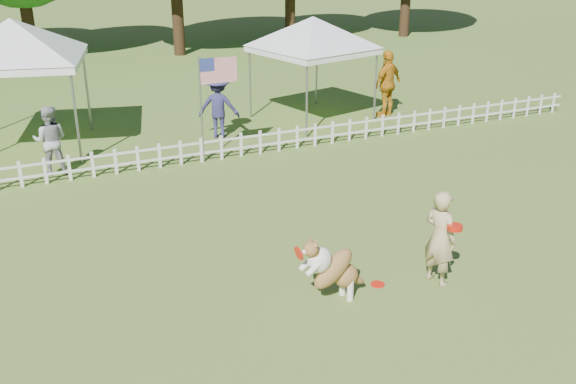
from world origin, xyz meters
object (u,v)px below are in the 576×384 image
(canopy_tent_left, at_px, (20,87))
(spectator_b, at_px, (219,106))
(handler, at_px, (440,238))
(flag_pole, at_px, (201,111))
(frisbee_on_turf, at_px, (378,284))
(canopy_tent_right, at_px, (312,70))
(dog, at_px, (334,268))
(spectator_a, at_px, (50,140))
(spectator_c, at_px, (387,84))

(canopy_tent_left, bearing_deg, spectator_b, 0.06)
(handler, bearing_deg, flag_pole, -0.48)
(frisbee_on_turf, distance_m, canopy_tent_right, 9.57)
(dog, relative_size, spectator_a, 0.71)
(handler, height_order, spectator_b, spectator_b)
(spectator_b, bearing_deg, handler, 122.49)
(dog, bearing_deg, handler, -11.69)
(canopy_tent_left, distance_m, spectator_b, 4.87)
(canopy_tent_left, distance_m, flag_pole, 4.66)
(handler, distance_m, spectator_c, 9.74)
(handler, bearing_deg, canopy_tent_right, -28.15)
(spectator_a, bearing_deg, flag_pole, -175.03)
(handler, xyz_separation_m, spectator_b, (-0.70, 8.63, 0.07))
(canopy_tent_right, bearing_deg, spectator_b, 176.19)
(frisbee_on_turf, bearing_deg, spectator_c, 57.31)
(spectator_c, bearing_deg, dog, 32.61)
(handler, xyz_separation_m, flag_pole, (-1.67, 6.90, 0.48))
(canopy_tent_right, height_order, spectator_a, canopy_tent_right)
(dog, distance_m, canopy_tent_right, 9.95)
(frisbee_on_turf, relative_size, spectator_b, 0.13)
(canopy_tent_right, distance_m, spectator_a, 7.51)
(spectator_a, xyz_separation_m, spectator_c, (9.47, 1.11, 0.18))
(spectator_a, distance_m, spectator_b, 4.43)
(canopy_tent_right, height_order, spectator_b, canopy_tent_right)
(handler, relative_size, canopy_tent_right, 0.54)
(flag_pole, xyz_separation_m, spectator_c, (6.15, 1.75, -0.28))
(dog, bearing_deg, spectator_b, 76.33)
(canopy_tent_left, xyz_separation_m, flag_pole, (3.73, -2.78, -0.32))
(canopy_tent_right, bearing_deg, dog, -128.63)
(spectator_c, bearing_deg, canopy_tent_right, -35.50)
(canopy_tent_right, xyz_separation_m, spectator_c, (2.18, -0.56, -0.46))
(handler, relative_size, spectator_c, 0.80)
(canopy_tent_left, xyz_separation_m, spectator_b, (4.70, -1.05, -0.73))
(dog, bearing_deg, spectator_a, 107.10)
(handler, xyz_separation_m, frisbee_on_turf, (-0.88, 0.29, -0.76))
(canopy_tent_left, bearing_deg, flag_pole, -24.05)
(dog, xyz_separation_m, spectator_c, (6.22, 8.50, 0.41))
(canopy_tent_left, distance_m, spectator_c, 9.95)
(frisbee_on_turf, height_order, spectator_b, spectator_b)
(frisbee_on_turf, bearing_deg, flag_pole, 96.81)
(dog, distance_m, spectator_b, 8.55)
(frisbee_on_turf, bearing_deg, canopy_tent_left, 115.68)
(canopy_tent_left, bearing_deg, dog, -56.28)
(spectator_b, relative_size, spectator_c, 0.87)
(canopy_tent_left, bearing_deg, frisbee_on_turf, -51.61)
(canopy_tent_left, xyz_separation_m, spectator_a, (0.41, -2.15, -0.79))
(spectator_b, bearing_deg, canopy_tent_right, -141.38)
(canopy_tent_left, distance_m, canopy_tent_right, 7.72)
(handler, bearing_deg, spectator_b, -9.45)
(spectator_c, bearing_deg, spectator_a, -14.49)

